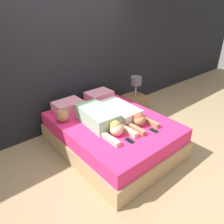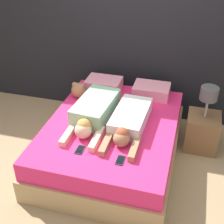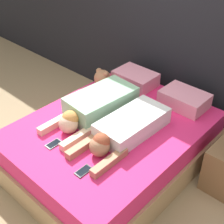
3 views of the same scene
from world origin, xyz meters
name	(u,v)px [view 1 (image 1 of 3)]	position (x,y,z in m)	size (l,w,h in m)	color
ground_plane	(112,147)	(0.00, 0.00, 0.00)	(12.00, 12.00, 0.00)	#9E8460
wall_back	(70,58)	(0.00, 1.16, 1.30)	(12.00, 0.06, 2.60)	black
bed	(112,134)	(0.00, 0.00, 0.26)	(1.56, 2.01, 0.53)	tan
pillow_head_left	(68,106)	(-0.34, 0.78, 0.61)	(0.48, 0.34, 0.16)	pink
pillow_head_right	(99,96)	(0.34, 0.78, 0.61)	(0.48, 0.34, 0.16)	pink
person_left	(101,119)	(-0.23, 0.00, 0.64)	(0.44, 1.06, 0.24)	#8CBF99
person_right	(124,113)	(0.21, -0.05, 0.61)	(0.39, 1.06, 0.21)	silver
cell_phone_left	(130,141)	(-0.19, -0.59, 0.53)	(0.08, 0.15, 0.01)	#2D2D33
cell_phone_right	(154,130)	(0.26, -0.63, 0.53)	(0.08, 0.15, 0.01)	#2D2D33
plush_toy	(63,115)	(-0.60, 0.48, 0.63)	(0.20, 0.20, 0.21)	#996647
nightstand	(135,104)	(1.07, 0.52, 0.29)	(0.41, 0.41, 0.89)	brown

